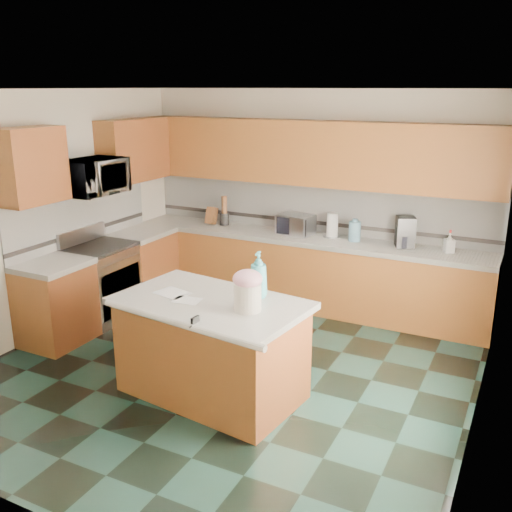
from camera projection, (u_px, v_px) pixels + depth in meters
The scene contains 52 objects.
floor at pixel (227, 370), 5.69m from camera, with size 4.60×4.60×0.00m, color black.
ceiling at pixel (222, 89), 4.92m from camera, with size 4.60×4.60×0.00m, color white.
wall_back at pixel (314, 198), 7.29m from camera, with size 4.60×0.04×2.70m, color silver.
wall_front at pixel (28, 332), 3.32m from camera, with size 4.60×0.04×2.70m, color silver.
wall_left at pixel (42, 216), 6.30m from camera, with size 0.04×4.60×2.70m, color silver.
wall_right at pixel (491, 275), 4.31m from camera, with size 0.04×4.60×2.70m, color silver.
back_base_cab at pixel (303, 273), 7.28m from camera, with size 4.60×0.60×0.86m, color #49200F.
back_countertop at pixel (304, 238), 7.15m from camera, with size 4.60×0.64×0.06m, color white.
back_upper_cab at pixel (310, 153), 6.97m from camera, with size 4.60×0.33×0.78m, color #49200F.
back_backsplash at pixel (313, 207), 7.30m from camera, with size 4.60×0.02×0.63m, color silver.
back_accent_band at pixel (313, 222), 7.35m from camera, with size 4.60×0.01×0.05m, color black.
left_base_cab_rear at pixel (143, 267), 7.53m from camera, with size 0.60×0.82×0.86m, color #49200F.
left_counter_rear at pixel (141, 233), 7.40m from camera, with size 0.64×0.82×0.06m, color white.
left_base_cab_front at pixel (56, 305), 6.22m from camera, with size 0.60×0.72×0.86m, color #49200F.
left_counter_front at pixel (52, 265), 6.09m from camera, with size 0.64×0.72×0.06m, color white.
left_backsplash at pixel (81, 216), 6.79m from camera, with size 0.02×2.30×0.63m, color silver.
left_accent_band at pixel (83, 232), 6.85m from camera, with size 0.01×2.30×0.05m, color black.
left_upper_cab_rear at pixel (134, 150), 7.27m from camera, with size 0.33×1.09×0.78m, color #49200F.
left_upper_cab_front at pixel (32, 166), 5.85m from camera, with size 0.33×0.72×0.78m, color #49200F.
range_body at pixel (102, 284), 6.85m from camera, with size 0.60×0.76×0.88m, color #B7B7BC.
range_oven_door at pixel (121, 291), 6.74m from camera, with size 0.02×0.68×0.55m, color black.
range_cooktop at pixel (99, 247), 6.72m from camera, with size 0.62×0.78×0.04m, color black.
range_handle at pixel (121, 261), 6.62m from camera, with size 0.02×0.02×0.66m, color #B7B7BC.
range_backguard at pixel (81, 235), 6.80m from camera, with size 0.06×0.76×0.18m, color #B7B7BC.
microwave at pixel (93, 177), 6.48m from camera, with size 0.73×0.50×0.41m, color #B7B7BC.
island_base at pixel (212, 351), 5.14m from camera, with size 1.56×0.89×0.86m, color #49200F.
island_top at pixel (210, 303), 5.01m from camera, with size 1.66×0.99×0.06m, color white.
island_bullnose at pixel (179, 324), 4.59m from camera, with size 0.06×0.06×1.66m, color white.
treat_jar at pixel (248, 297), 4.75m from camera, with size 0.23×0.23×0.24m, color silver.
treat_jar_lid at pixel (248, 279), 4.70m from camera, with size 0.25×0.25×0.15m, color #EFA3BB.
treat_jar_knob at pixel (248, 273), 4.69m from camera, with size 0.03×0.03×0.08m, color tan.
treat_jar_knob_end_l at pixel (243, 272), 4.70m from camera, with size 0.04×0.04×0.04m, color tan.
treat_jar_knob_end_r at pixel (252, 274), 4.67m from camera, with size 0.04×0.04×0.04m, color tan.
soap_bottle_island at pixel (258, 275), 5.02m from camera, with size 0.16×0.16×0.42m, color #43A9B5.
paper_sheet_a at pixel (187, 300), 5.00m from camera, with size 0.24×0.18×0.00m, color white.
paper_sheet_b at pixel (172, 293), 5.18m from camera, with size 0.31×0.23×0.00m, color white.
clamp_body at pixel (195, 321), 4.53m from camera, with size 0.03×0.09×0.08m, color black.
clamp_handle at pixel (192, 326), 4.49m from camera, with size 0.01×0.01×0.06m, color black.
knife_block at pixel (211, 216), 7.74m from camera, with size 0.12×0.10×0.23m, color #472814.
utensil_crock at pixel (224, 219), 7.70m from camera, with size 0.13×0.13×0.16m, color black.
utensil_bundle at pixel (224, 205), 7.65m from camera, with size 0.07×0.07×0.23m, color #472814.
toaster_oven at pixel (296, 224), 7.21m from camera, with size 0.44×0.30×0.25m, color #B7B7BC.
toaster_oven_door at pixel (291, 227), 7.09m from camera, with size 0.40×0.01×0.21m, color black.
paper_towel at pixel (332, 225), 7.04m from camera, with size 0.14×0.14×0.31m, color white.
paper_towel_base at pixel (332, 237), 7.09m from camera, with size 0.21×0.21×0.01m, color #B7B7BC.
water_jug at pixel (355, 231), 6.89m from camera, with size 0.14×0.14×0.24m, color #6AA4C3.
water_jug_neck at pixel (355, 220), 6.85m from camera, with size 0.07×0.07×0.03m, color #6AA4C3.
coffee_maker at pixel (405, 232), 6.63m from camera, with size 0.21×0.23×0.35m, color black.
coffee_carafe at pixel (404, 241), 6.62m from camera, with size 0.15×0.15×0.15m, color black.
soap_bottle_back at pixel (449, 243), 6.41m from camera, with size 0.10×0.11×0.23m, color white.
soap_back_cap at pixel (450, 231), 6.37m from camera, with size 0.02×0.02×0.03m, color red.
window_light_proxy at pixel (487, 263), 4.11m from camera, with size 0.02×1.40×1.10m, color white.
Camera 1 is at (2.55, -4.46, 2.73)m, focal length 40.00 mm.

